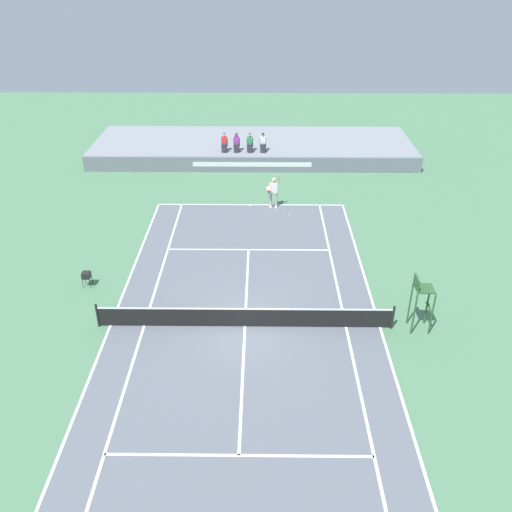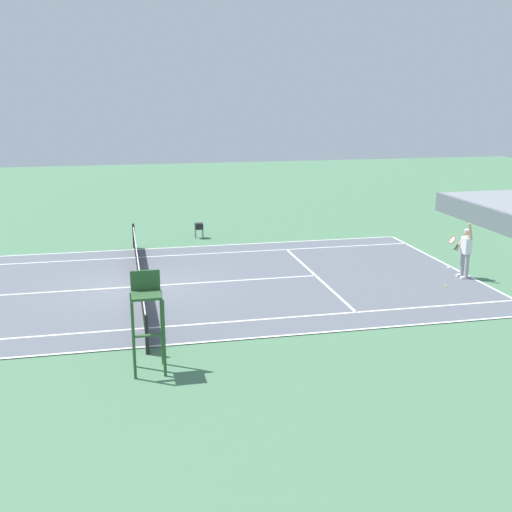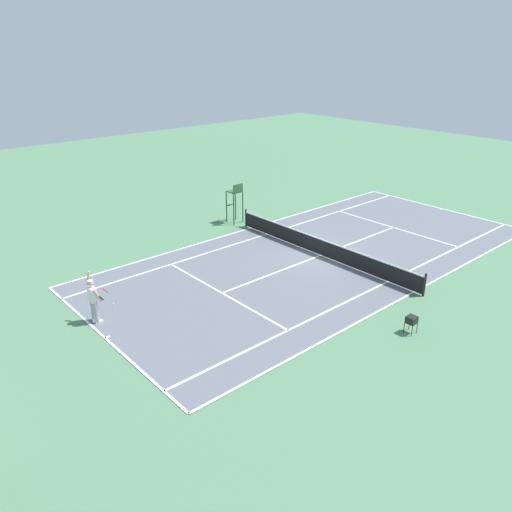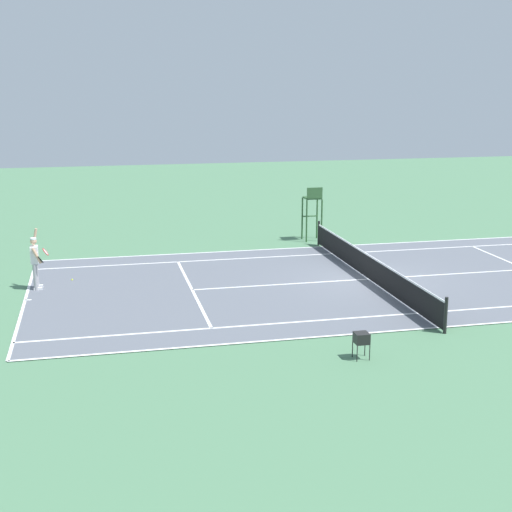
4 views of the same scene
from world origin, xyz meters
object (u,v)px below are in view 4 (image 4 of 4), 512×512
tennis_player (35,261)px  umpire_chair (313,206)px  ball_hopper (362,338)px  tennis_ball (72,280)px

tennis_player → umpire_chair: 12.88m
tennis_player → ball_hopper: bearing=-135.0°
tennis_player → ball_hopper: (-8.59, -8.58, -0.42)m
umpire_chair → ball_hopper: 14.52m
umpire_chair → ball_hopper: bearing=168.0°
tennis_player → tennis_ball: (0.87, -1.15, -0.96)m
tennis_player → tennis_ball: tennis_player is taller
tennis_player → umpire_chair: bearing=-64.3°
tennis_ball → ball_hopper: ball_hopper is taller
tennis_ball → ball_hopper: size_ratio=0.10×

